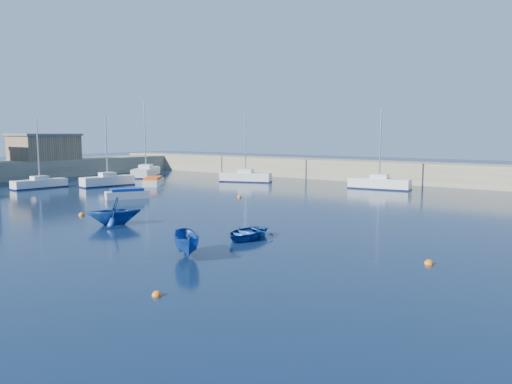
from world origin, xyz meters
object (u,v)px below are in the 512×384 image
Objects in this scene: sailboat_3 at (108,181)px; sailboat_6 at (379,183)px; dinghy_left at (114,211)px; dinghy_right at (187,244)px; motorboat_2 at (153,181)px; dinghy_center at (246,233)px; motorboat_1 at (127,194)px; sailboat_4 at (146,172)px; sailboat_5 at (246,177)px; brick_shed_a at (44,148)px; sailboat_2 at (40,183)px.

sailboat_6 reaches higher than sailboat_3.
dinghy_left reaches higher than dinghy_right.
sailboat_6 is 26.20m from motorboat_2.
dinghy_center is at bearing -13.57° from sailboat_3.
dinghy_center is at bearing 42.48° from dinghy_right.
motorboat_1 is at bearing 98.88° from dinghy_right.
sailboat_3 is at bearing 99.99° from dinghy_right.
sailboat_4 is 16.42m from sailboat_5.
brick_shed_a is 0.97× the size of sailboat_3.
sailboat_4 is at bearing 39.05° from brick_shed_a.
sailboat_4 is 45.19m from dinghy_center.
motorboat_2 is (-6.15, -9.96, -0.19)m from sailboat_5.
dinghy_left is at bearing -85.34° from motorboat_2.
motorboat_1 is (10.90, -5.86, -0.18)m from sailboat_3.
brick_shed_a is at bearing -171.30° from dinghy_left.
dinghy_center is at bearing -8.52° from sailboat_2.
brick_shed_a is 51.42m from dinghy_center.
dinghy_center is (21.52, -27.23, -0.30)m from sailboat_5.
sailboat_5 is at bearing 64.92° from sailboat_3.
sailboat_6 reaches higher than dinghy_right.
sailboat_3 is 0.93× the size of sailboat_6.
sailboat_2 is at bearing -114.37° from sailboat_3.
sailboat_6 reaches higher than motorboat_2.
dinghy_center is at bearing 7.10° from motorboat_1.
brick_shed_a is at bearing -178.36° from sailboat_3.
dinghy_left is (-5.38, -31.32, 0.26)m from sailboat_6.
dinghy_left is at bearing 162.22° from sailboat_6.
sailboat_2 is 2.40× the size of dinghy_right.
dinghy_left is 1.07× the size of dinghy_right.
sailboat_4 is (-2.53, 17.48, 0.13)m from sailboat_2.
dinghy_center is (20.23, -7.54, -0.10)m from motorboat_1.
motorboat_1 is at bearing -79.97° from sailboat_4.
motorboat_1 is at bearing 162.18° from sailboat_5.
sailboat_2 reaches higher than dinghy_right.
sailboat_4 is 2.16× the size of motorboat_2.
motorboat_1 is at bearing -16.33° from brick_shed_a.
sailboat_4 reaches higher than sailboat_3.
sailboat_5 is 11.71m from motorboat_2.
dinghy_center is (31.13, -13.40, -0.29)m from sailboat_3.
brick_shed_a is 21.44m from motorboat_2.
motorboat_1 is (28.52, -8.36, -3.65)m from brick_shed_a.
sailboat_5 reaches higher than dinghy_right.
sailboat_2 is 37.91m from sailboat_6.
brick_shed_a reaches higher than motorboat_2.
sailboat_5 reaches higher than dinghy_left.
motorboat_2 is 1.43× the size of dinghy_center.
sailboat_3 is 36.31m from dinghy_right.
sailboat_3 is at bearing 113.32° from sailboat_6.
dinghy_left is (10.30, -9.26, 0.47)m from motorboat_1.
sailboat_4 reaches higher than dinghy_left.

